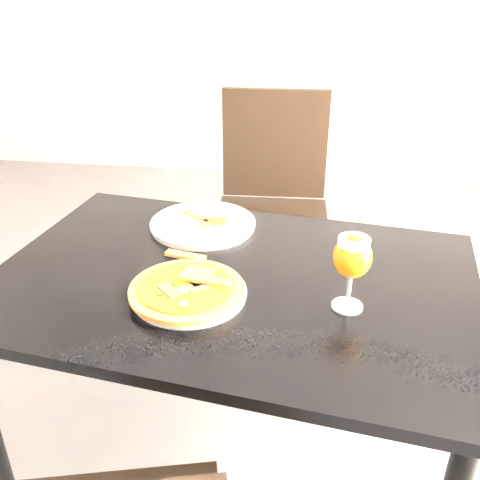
# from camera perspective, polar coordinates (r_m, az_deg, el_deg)

# --- Properties ---
(dining_table) EXTENTS (1.30, 0.96, 0.75)m
(dining_table) POSITION_cam_1_polar(r_m,az_deg,el_deg) (1.40, -0.82, -7.02)
(dining_table) COLOR black
(dining_table) RESTS_ON ground
(chair_far) EXTENTS (0.48, 0.48, 1.00)m
(chair_far) POSITION_cam_1_polar(r_m,az_deg,el_deg) (2.24, 3.44, 3.77)
(chair_far) COLOR black
(chair_far) RESTS_ON ground
(plate_main) EXTENTS (0.37, 0.37, 0.01)m
(plate_main) POSITION_cam_1_polar(r_m,az_deg,el_deg) (1.27, -5.42, -5.68)
(plate_main) COLOR white
(plate_main) RESTS_ON dining_table
(pizza) EXTENTS (0.27, 0.27, 0.03)m
(pizza) POSITION_cam_1_polar(r_m,az_deg,el_deg) (1.26, -5.65, -5.17)
(pizza) COLOR olive
(pizza) RESTS_ON plate_main
(plate_second) EXTENTS (0.37, 0.37, 0.02)m
(plate_second) POSITION_cam_1_polar(r_m,az_deg,el_deg) (1.60, -3.97, 1.70)
(plate_second) COLOR white
(plate_second) RESTS_ON dining_table
(crust_scraps) EXTENTS (0.17, 0.13, 0.01)m
(crust_scraps) POSITION_cam_1_polar(r_m,az_deg,el_deg) (1.59, -3.18, 2.11)
(crust_scraps) COLOR olive
(crust_scraps) RESTS_ON plate_second
(loose_crust) EXTENTS (0.12, 0.05, 0.01)m
(loose_crust) POSITION_cam_1_polar(r_m,az_deg,el_deg) (1.44, -5.85, -1.67)
(loose_crust) COLOR olive
(loose_crust) RESTS_ON dining_table
(sauce_cup) EXTENTS (0.06, 0.06, 0.04)m
(sauce_cup) POSITION_cam_1_polar(r_m,az_deg,el_deg) (1.51, -6.51, 0.58)
(sauce_cup) COLOR beige
(sauce_cup) RESTS_ON dining_table
(beer_glass) EXTENTS (0.09, 0.09, 0.18)m
(beer_glass) POSITION_cam_1_polar(r_m,az_deg,el_deg) (1.19, 11.91, -1.82)
(beer_glass) COLOR #B9BFC2
(beer_glass) RESTS_ON dining_table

